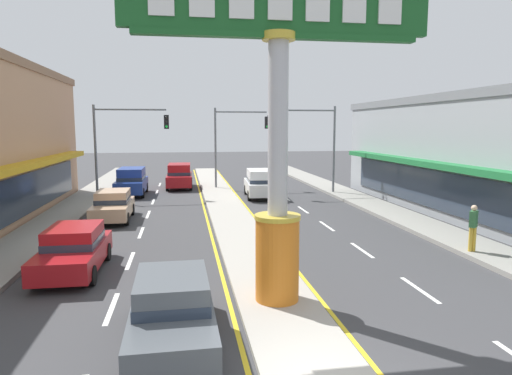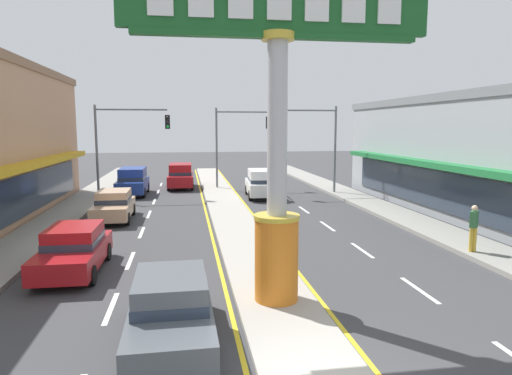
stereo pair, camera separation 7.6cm
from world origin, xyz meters
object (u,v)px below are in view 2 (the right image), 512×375
(traffic_light_left_side, at_px, (124,135))
(district_sign, at_px, (277,137))
(pedestrian_near_kerb, at_px, (474,225))
(traffic_light_median_far, at_px, (236,134))
(suv_near_left_lane, at_px, (261,183))
(suv_far_right_lane, at_px, (181,176))
(storefront_right, at_px, (506,156))
(suv_mid_left_lane, at_px, (133,181))
(sedan_near_right_lane, at_px, (171,309))
(sedan_kerb_right, at_px, (114,205))
(traffic_light_right_side, at_px, (311,134))
(sedan_far_left_oncoming, at_px, (74,249))

(traffic_light_left_side, bearing_deg, district_sign, -72.06)
(pedestrian_near_kerb, bearing_deg, traffic_light_median_far, 108.32)
(traffic_light_left_side, height_order, suv_near_left_lane, traffic_light_left_side)
(suv_far_right_lane, bearing_deg, storefront_right, -39.85)
(suv_far_right_lane, bearing_deg, suv_mid_left_lane, -136.61)
(sedan_near_right_lane, relative_size, sedan_kerb_right, 1.00)
(sedan_near_right_lane, bearing_deg, traffic_light_left_side, 99.53)
(district_sign, height_order, pedestrian_near_kerb, district_sign)
(district_sign, relative_size, traffic_light_left_side, 1.34)
(district_sign, relative_size, suv_far_right_lane, 1.79)
(sedan_kerb_right, distance_m, pedestrian_near_kerb, 16.72)
(suv_far_right_lane, xyz_separation_m, suv_mid_left_lane, (-3.30, -3.12, 0.00))
(storefront_right, xyz_separation_m, pedestrian_near_kerb, (-6.24, -6.61, -2.09))
(sedan_near_right_lane, bearing_deg, suv_near_left_lane, 75.03)
(suv_far_right_lane, distance_m, sedan_kerb_right, 12.40)
(storefront_right, height_order, traffic_light_right_side, storefront_right)
(suv_near_left_lane, height_order, sedan_kerb_right, suv_near_left_lane)
(sedan_near_right_lane, distance_m, suv_far_right_lane, 26.11)
(suv_far_right_lane, height_order, pedestrian_near_kerb, pedestrian_near_kerb)
(traffic_light_right_side, distance_m, pedestrian_near_kerb, 16.16)
(suv_far_right_lane, bearing_deg, sedan_far_left_oncoming, -99.12)
(traffic_light_median_far, bearing_deg, traffic_light_right_side, -40.45)
(suv_near_left_lane, bearing_deg, suv_mid_left_lane, 163.83)
(traffic_light_median_far, height_order, sedan_far_left_oncoming, traffic_light_median_far)
(storefront_right, bearing_deg, suv_mid_left_lane, 151.35)
(storefront_right, bearing_deg, sedan_far_left_oncoming, -162.81)
(traffic_light_median_far, xyz_separation_m, suv_near_left_lane, (1.19, -4.64, -3.21))
(sedan_kerb_right, bearing_deg, traffic_light_right_side, 29.01)
(traffic_light_left_side, height_order, traffic_light_right_side, same)
(suv_mid_left_lane, bearing_deg, suv_near_left_lane, -16.17)
(sedan_near_right_lane, xyz_separation_m, sedan_far_left_oncoming, (-3.30, 5.55, 0.00))
(pedestrian_near_kerb, bearing_deg, sedan_far_left_oncoming, 178.77)
(traffic_light_left_side, relative_size, traffic_light_right_side, 1.00)
(suv_far_right_lane, distance_m, pedestrian_near_kerb, 23.51)
(traffic_light_left_side, relative_size, traffic_light_median_far, 1.00)
(storefront_right, xyz_separation_m, suv_mid_left_lane, (-20.38, 11.14, -2.27))
(sedan_far_left_oncoming, xyz_separation_m, sedan_kerb_right, (-0.00, 8.61, 0.00))
(pedestrian_near_kerb, bearing_deg, sedan_near_right_lane, -154.19)
(suv_near_left_lane, relative_size, sedan_far_left_oncoming, 1.09)
(traffic_light_right_side, distance_m, suv_mid_left_lane, 12.93)
(district_sign, xyz_separation_m, sedan_far_left_oncoming, (-6.03, 3.72, -3.73))
(suv_far_right_lane, distance_m, sedan_far_left_oncoming, 20.82)
(storefront_right, relative_size, sedan_near_right_lane, 5.88)
(traffic_light_median_far, bearing_deg, pedestrian_near_kerb, -71.68)
(district_sign, relative_size, storefront_right, 0.33)
(district_sign, height_order, sedan_near_right_lane, district_sign)
(sedan_far_left_oncoming, bearing_deg, suv_mid_left_lane, 90.00)
(traffic_light_left_side, xyz_separation_m, sedan_near_right_lane, (3.58, -21.35, -3.46))
(sedan_near_right_lane, distance_m, sedan_far_left_oncoming, 6.45)
(traffic_light_left_side, height_order, sedan_far_left_oncoming, traffic_light_left_side)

